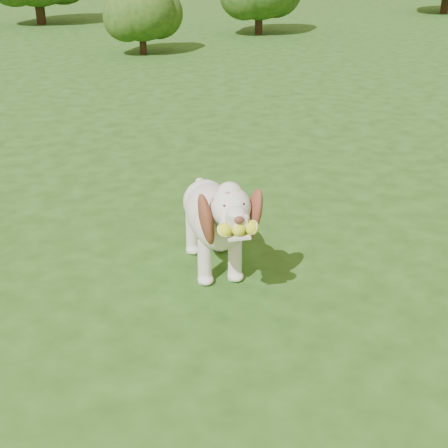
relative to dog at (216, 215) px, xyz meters
name	(u,v)px	position (x,y,z in m)	size (l,w,h in m)	color
ground	(217,255)	(0.08, 0.20, -0.38)	(80.00, 80.00, 0.00)	#214213
dog	(216,215)	(0.00, 0.00, 0.00)	(0.43, 1.09, 0.71)	silver
shrub_c	(141,11)	(1.28, 7.69, 0.33)	(1.16, 1.16, 1.20)	#382314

